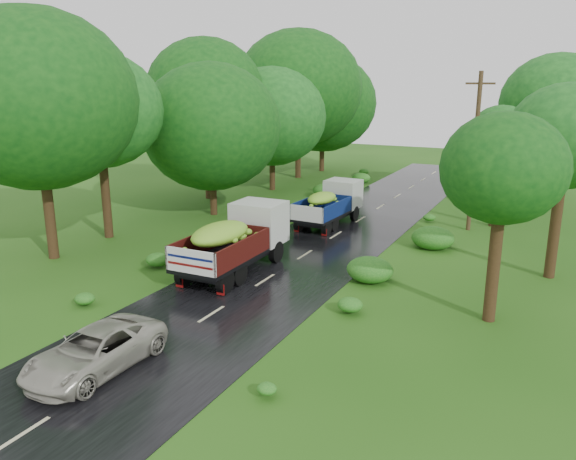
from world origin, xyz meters
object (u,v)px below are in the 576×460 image
Objects in this scene: truck_near at (238,237)px; truck_far at (331,202)px; car at (95,351)px; utility_pole at (475,151)px.

truck_near reaches higher than truck_far.
utility_pole is at bearing 73.06° from car.
truck_far is 8.41m from utility_pole.
truck_near is at bearing -90.10° from truck_far.
utility_pole is (7.46, 2.32, 3.13)m from truck_far.
truck_near reaches higher than car.
truck_far is at bearing 92.63° from car.
utility_pole reaches higher than truck_near.
utility_pole is (6.96, 21.35, 3.84)m from car.
truck_near is 9.53m from truck_far.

